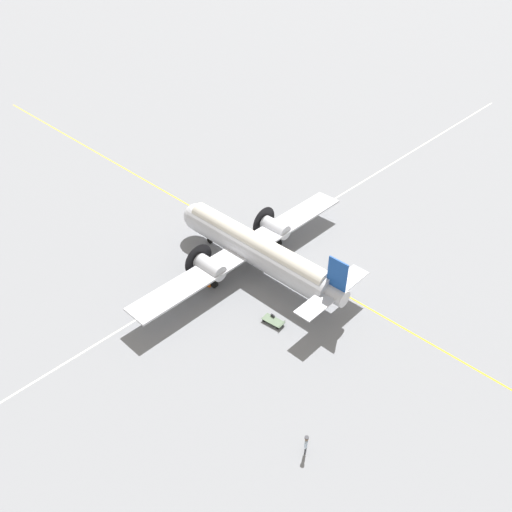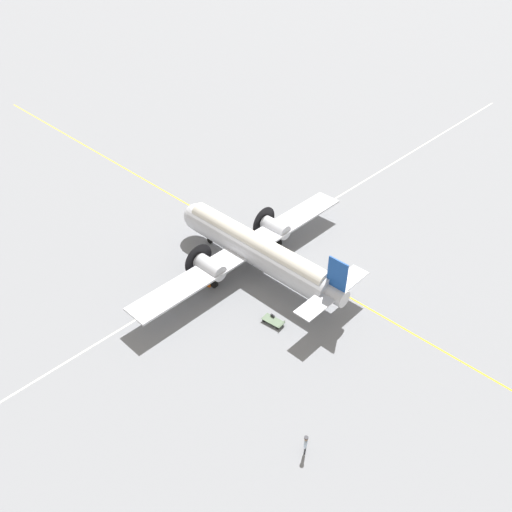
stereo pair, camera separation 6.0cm
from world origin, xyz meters
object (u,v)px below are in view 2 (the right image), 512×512
at_px(airliner_main, 252,247).
at_px(suitcase_near_door, 273,317).
at_px(baggage_cart, 273,321).
at_px(traffic_cone, 209,283).
at_px(crew_foreground, 306,443).

xyz_separation_m(airliner_main, suitcase_near_door, (6.13, -3.76, -2.39)).
bearing_deg(baggage_cart, traffic_cone, -2.82).
bearing_deg(crew_foreground, traffic_cone, -141.92).
bearing_deg(suitcase_near_door, airliner_main, 148.50).
bearing_deg(crew_foreground, airliner_main, -155.68).
height_order(suitcase_near_door, baggage_cart, suitcase_near_door).
bearing_deg(traffic_cone, baggage_cart, 4.18).
bearing_deg(suitcase_near_door, crew_foreground, -37.41).
distance_m(crew_foreground, baggage_cart, 12.21).
bearing_deg(baggage_cart, crew_foreground, 135.71).
xyz_separation_m(airliner_main, baggage_cart, (6.50, -4.07, -2.38)).
xyz_separation_m(crew_foreground, baggage_cart, (-9.69, 7.38, -0.81)).
bearing_deg(traffic_cone, crew_foreground, -21.51).
xyz_separation_m(suitcase_near_door, traffic_cone, (-7.26, -0.87, 0.00)).
distance_m(airliner_main, suitcase_near_door, 7.58).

